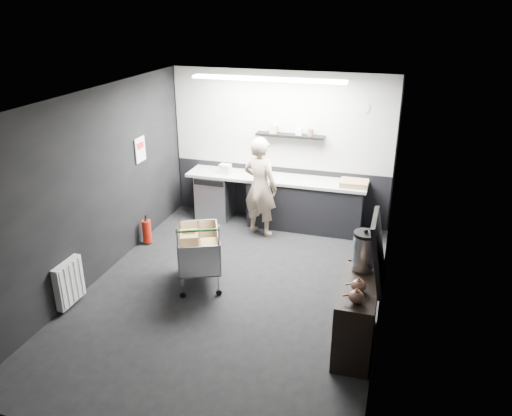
% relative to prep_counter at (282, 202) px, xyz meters
% --- Properties ---
extents(floor, '(5.50, 5.50, 0.00)m').
position_rel_prep_counter_xyz_m(floor, '(-0.14, -2.42, -0.46)').
color(floor, black).
rests_on(floor, ground).
extents(ceiling, '(5.50, 5.50, 0.00)m').
position_rel_prep_counter_xyz_m(ceiling, '(-0.14, -2.42, 2.24)').
color(ceiling, white).
rests_on(ceiling, wall_back).
extents(wall_back, '(5.50, 0.00, 5.50)m').
position_rel_prep_counter_xyz_m(wall_back, '(-0.14, 0.33, 0.89)').
color(wall_back, black).
rests_on(wall_back, floor).
extents(wall_front, '(5.50, 0.00, 5.50)m').
position_rel_prep_counter_xyz_m(wall_front, '(-0.14, -5.17, 0.89)').
color(wall_front, black).
rests_on(wall_front, floor).
extents(wall_left, '(0.00, 5.50, 5.50)m').
position_rel_prep_counter_xyz_m(wall_left, '(-2.14, -2.42, 0.89)').
color(wall_left, black).
rests_on(wall_left, floor).
extents(wall_right, '(0.00, 5.50, 5.50)m').
position_rel_prep_counter_xyz_m(wall_right, '(1.86, -2.42, 0.89)').
color(wall_right, black).
rests_on(wall_right, floor).
extents(kitchen_wall_panel, '(3.95, 0.02, 1.70)m').
position_rel_prep_counter_xyz_m(kitchen_wall_panel, '(-0.14, 0.31, 1.39)').
color(kitchen_wall_panel, '#B4B4AF').
rests_on(kitchen_wall_panel, wall_back).
extents(dado_panel, '(3.95, 0.02, 1.00)m').
position_rel_prep_counter_xyz_m(dado_panel, '(-0.14, 0.31, 0.04)').
color(dado_panel, black).
rests_on(dado_panel, wall_back).
extents(floating_shelf, '(1.20, 0.22, 0.04)m').
position_rel_prep_counter_xyz_m(floating_shelf, '(0.06, 0.20, 1.16)').
color(floating_shelf, black).
rests_on(floating_shelf, wall_back).
extents(wall_clock, '(0.20, 0.03, 0.20)m').
position_rel_prep_counter_xyz_m(wall_clock, '(1.26, 0.30, 1.69)').
color(wall_clock, silver).
rests_on(wall_clock, wall_back).
extents(poster, '(0.02, 0.30, 0.40)m').
position_rel_prep_counter_xyz_m(poster, '(-2.12, -1.12, 1.09)').
color(poster, white).
rests_on(poster, wall_left).
extents(poster_red_band, '(0.02, 0.22, 0.10)m').
position_rel_prep_counter_xyz_m(poster_red_band, '(-2.11, -1.12, 1.16)').
color(poster_red_band, red).
rests_on(poster_red_band, poster).
extents(radiator, '(0.10, 0.50, 0.60)m').
position_rel_prep_counter_xyz_m(radiator, '(-2.08, -3.32, -0.11)').
color(radiator, silver).
rests_on(radiator, wall_left).
extents(ceiling_strip, '(2.40, 0.20, 0.04)m').
position_rel_prep_counter_xyz_m(ceiling_strip, '(-0.14, -0.57, 2.21)').
color(ceiling_strip, white).
rests_on(ceiling_strip, ceiling).
extents(prep_counter, '(3.20, 0.61, 0.90)m').
position_rel_prep_counter_xyz_m(prep_counter, '(0.00, 0.00, 0.00)').
color(prep_counter, black).
rests_on(prep_counter, floor).
extents(person, '(0.73, 0.58, 1.73)m').
position_rel_prep_counter_xyz_m(person, '(-0.29, -0.45, 0.41)').
color(person, beige).
rests_on(person, floor).
extents(shopping_cart, '(0.94, 1.19, 1.06)m').
position_rel_prep_counter_xyz_m(shopping_cart, '(-0.67, -2.26, 0.05)').
color(shopping_cart, silver).
rests_on(shopping_cart, floor).
extents(sideboard, '(0.47, 1.11, 1.66)m').
position_rel_prep_counter_xyz_m(sideboard, '(1.65, -3.07, 0.07)').
color(sideboard, black).
rests_on(sideboard, floor).
extents(fire_extinguisher, '(0.15, 0.15, 0.49)m').
position_rel_prep_counter_xyz_m(fire_extinguisher, '(-1.99, -1.37, -0.22)').
color(fire_extinguisher, red).
rests_on(fire_extinguisher, floor).
extents(cardboard_box, '(0.47, 0.36, 0.09)m').
position_rel_prep_counter_xyz_m(cardboard_box, '(1.23, -0.05, 0.49)').
color(cardboard_box, '#997F52').
rests_on(cardboard_box, prep_counter).
extents(pink_tub, '(0.21, 0.21, 0.21)m').
position_rel_prep_counter_xyz_m(pink_tub, '(-0.38, 0.00, 0.55)').
color(pink_tub, silver).
rests_on(pink_tub, prep_counter).
extents(white_container, '(0.21, 0.17, 0.17)m').
position_rel_prep_counter_xyz_m(white_container, '(-1.05, -0.05, 0.53)').
color(white_container, silver).
rests_on(white_container, prep_counter).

